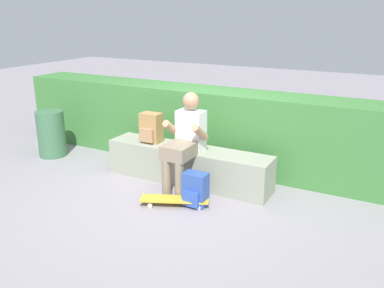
{
  "coord_description": "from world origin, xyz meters",
  "views": [
    {
      "loc": [
        2.45,
        -4.12,
        2.17
      ],
      "look_at": [
        0.08,
        0.28,
        0.55
      ],
      "focal_mm": 38.4,
      "sensor_mm": 36.0,
      "label": 1
    }
  ],
  "objects_px": {
    "trash_bin": "(51,134)",
    "backpack_on_ground": "(195,190)",
    "backpack_on_bench": "(151,128)",
    "bench_main": "(188,165)",
    "skateboard_near_person": "(175,200)",
    "person_skater": "(185,139)"
  },
  "relations": [
    {
      "from": "person_skater",
      "to": "skateboard_near_person",
      "type": "distance_m",
      "value": 0.78
    },
    {
      "from": "person_skater",
      "to": "skateboard_near_person",
      "type": "relative_size",
      "value": 1.51
    },
    {
      "from": "skateboard_near_person",
      "to": "backpack_on_bench",
      "type": "distance_m",
      "value": 1.19
    },
    {
      "from": "bench_main",
      "to": "skateboard_near_person",
      "type": "bearing_deg",
      "value": -73.54
    },
    {
      "from": "bench_main",
      "to": "backpack_on_ground",
      "type": "height_order",
      "value": "bench_main"
    },
    {
      "from": "person_skater",
      "to": "backpack_on_ground",
      "type": "bearing_deg",
      "value": -47.71
    },
    {
      "from": "skateboard_near_person",
      "to": "backpack_on_ground",
      "type": "relative_size",
      "value": 2.03
    },
    {
      "from": "bench_main",
      "to": "skateboard_near_person",
      "type": "relative_size",
      "value": 2.77
    },
    {
      "from": "bench_main",
      "to": "backpack_on_bench",
      "type": "distance_m",
      "value": 0.71
    },
    {
      "from": "backpack_on_bench",
      "to": "skateboard_near_person",
      "type": "bearing_deg",
      "value": -41.71
    },
    {
      "from": "backpack_on_ground",
      "to": "trash_bin",
      "type": "height_order",
      "value": "trash_bin"
    },
    {
      "from": "trash_bin",
      "to": "person_skater",
      "type": "bearing_deg",
      "value": -2.96
    },
    {
      "from": "trash_bin",
      "to": "backpack_on_ground",
      "type": "bearing_deg",
      "value": -9.92
    },
    {
      "from": "backpack_on_bench",
      "to": "backpack_on_ground",
      "type": "distance_m",
      "value": 1.23
    },
    {
      "from": "trash_bin",
      "to": "bench_main",
      "type": "bearing_deg",
      "value": 2.11
    },
    {
      "from": "skateboard_near_person",
      "to": "trash_bin",
      "type": "relative_size",
      "value": 1.14
    },
    {
      "from": "backpack_on_bench",
      "to": "trash_bin",
      "type": "bearing_deg",
      "value": -177.52
    },
    {
      "from": "backpack_on_bench",
      "to": "backpack_on_ground",
      "type": "xyz_separation_m",
      "value": [
        0.98,
        -0.57,
        -0.48
      ]
    },
    {
      "from": "backpack_on_bench",
      "to": "trash_bin",
      "type": "relative_size",
      "value": 0.56
    },
    {
      "from": "person_skater",
      "to": "bench_main",
      "type": "bearing_deg",
      "value": 110.87
    },
    {
      "from": "person_skater",
      "to": "trash_bin",
      "type": "distance_m",
      "value": 2.49
    },
    {
      "from": "bench_main",
      "to": "backpack_on_bench",
      "type": "xyz_separation_m",
      "value": [
        -0.57,
        -0.01,
        0.43
      ]
    }
  ]
}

